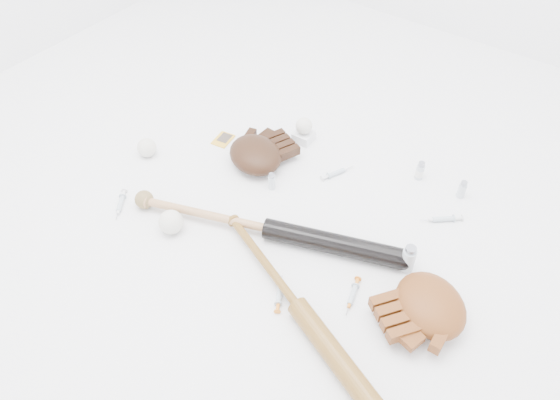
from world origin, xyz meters
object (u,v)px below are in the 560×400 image
Objects in this scene: bat_dark at (268,229)px; pedestal at (304,136)px; bat_wood at (299,307)px; glove_dark at (255,154)px.

bat_dark is 0.51m from pedestal.
bat_wood is at bearing -57.08° from pedestal.
bat_wood is at bearing -18.58° from glove_dark.
glove_dark is at bearing -107.38° from pedestal.
bat_dark is 13.23× the size of pedestal.
pedestal is (0.07, 0.22, -0.03)m from glove_dark.
bat_dark is 0.31m from bat_wood.
glove_dark is 0.23m from pedestal.
pedestal is at bearing 95.82° from glove_dark.
glove_dark is at bearing 114.96° from bat_dark.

